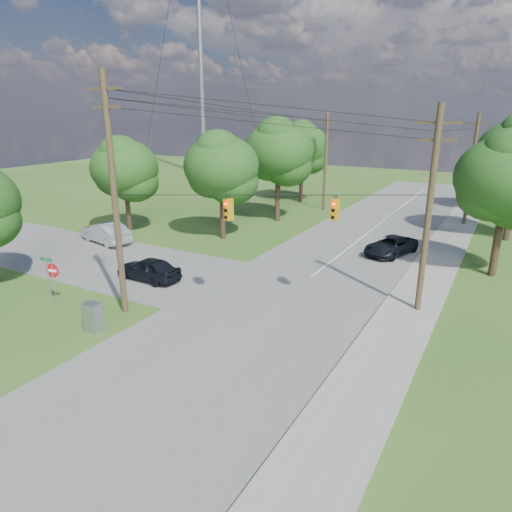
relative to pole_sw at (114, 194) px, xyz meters
The scene contains 23 objects.
ground 7.75m from the pole_sw, ahead, with size 140.00×140.00×0.00m, color #30561C.
main_road 10.16m from the pole_sw, 34.88° to the left, with size 10.00×100.00×0.03m, color gray.
cross_road 19.30m from the pole_sw, 162.16° to the left, with size 48.00×9.00×0.03m, color gray.
sidewalk_east 15.37m from the pole_sw, 19.08° to the left, with size 2.60×100.00×0.12m, color #99978F.
pole_sw is the anchor object (origin of this frame).
pole_ne 15.51m from the pole_sw, 29.38° to the left, with size 2.00×0.32×10.50m.
pole_north_e 32.55m from the pole_sw, 65.48° to the left, with size 2.00×0.32×10.00m.
pole_north_w 29.62m from the pole_sw, 90.77° to the left, with size 2.00×0.32×10.00m.
power_lines 13.04m from the pole_sw, 61.30° to the left, with size 13.93×29.62×4.93m.
traffic_signals 8.24m from the pole_sw, 29.38° to the left, with size 4.91×3.27×1.05m.
radio_mast 55.63m from the pole_sw, 121.00° to the left, with size 0.70×0.70×45.00m, color gray.
tree_w_near 14.99m from the pole_sw, 103.11° to the left, with size 6.00×6.00×8.40m.
tree_w_mid 22.73m from the pole_sw, 96.06° to the left, with size 6.40×6.40×9.22m.
tree_w_far 32.90m from the pole_sw, 97.69° to the left, with size 6.00×6.00×8.73m.
tree_e_near 22.78m from the pole_sw, 43.22° to the left, with size 6.20×6.20×8.81m.
tree_e_far 40.90m from the pole_sw, 66.82° to the left, with size 5.80×5.80×8.32m.
tree_cross_n 16.64m from the pole_sw, 133.29° to the left, with size 5.60×5.60×7.91m.
car_cross_dark 7.14m from the pole_sw, 116.23° to the left, with size 1.72×4.28×1.46m, color black.
car_cross_silver 15.00m from the pole_sw, 140.56° to the left, with size 1.77×5.08×1.67m, color #A6A9AD.
car_main_north 20.28m from the pole_sw, 59.84° to the left, with size 2.20×4.78×1.33m, color black.
control_cabinet 6.03m from the pole_sw, 80.05° to the right, with size 0.81×0.59×1.47m, color gray.
do_not_enter_sign 6.05m from the pole_sw, 162.48° to the right, with size 0.78×0.21×2.37m.
street_name_sign 6.23m from the pole_sw, 161.83° to the right, with size 0.81×0.13×2.72m.
Camera 1 is at (12.31, -15.49, 10.13)m, focal length 32.00 mm.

